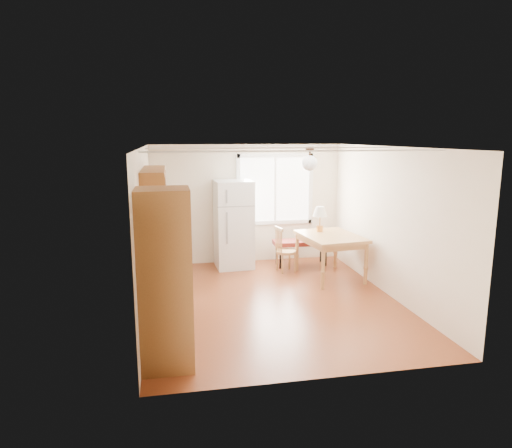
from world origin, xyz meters
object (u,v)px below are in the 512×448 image
object	(u,v)px
chair	(282,247)
dining_table	(330,240)
bench	(301,243)
refrigerator	(234,224)

from	to	relation	value
chair	dining_table	bearing A→B (deg)	-41.52
bench	chair	bearing A→B (deg)	-141.27
refrigerator	dining_table	distance (m)	2.02
refrigerator	bench	size ratio (longest dim) A/B	1.54
refrigerator	dining_table	world-z (taller)	refrigerator
refrigerator	dining_table	xyz separation A→B (m)	(1.69, -1.08, -0.17)
refrigerator	bench	distance (m)	1.47
bench	chair	xyz separation A→B (m)	(-0.51, -0.40, 0.04)
refrigerator	bench	world-z (taller)	refrigerator
refrigerator	bench	xyz separation A→B (m)	(1.40, -0.17, -0.42)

